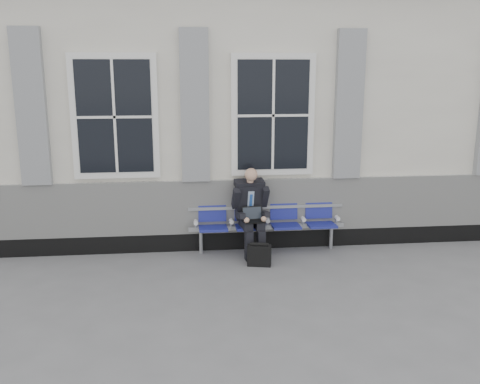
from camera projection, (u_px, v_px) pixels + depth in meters
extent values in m
plane|color=slate|center=(263.00, 282.00, 7.68)|extent=(70.00, 70.00, 0.00)
cube|color=silver|center=(238.00, 114.00, 10.58)|extent=(14.00, 4.00, 4.20)
cube|color=black|center=(250.00, 240.00, 9.07)|extent=(14.00, 0.10, 0.30)
cube|color=silver|center=(251.00, 206.00, 8.92)|extent=(14.00, 0.08, 0.90)
cube|color=gray|center=(31.00, 108.00, 8.17)|extent=(0.45, 0.14, 2.40)
cube|color=gray|center=(195.00, 107.00, 8.43)|extent=(0.45, 0.14, 2.40)
cube|color=gray|center=(349.00, 105.00, 8.68)|extent=(0.45, 0.14, 2.40)
cube|color=white|center=(115.00, 117.00, 8.35)|extent=(1.35, 0.10, 1.95)
cube|color=black|center=(115.00, 117.00, 8.30)|extent=(1.15, 0.02, 1.75)
cube|color=white|center=(273.00, 115.00, 8.61)|extent=(1.35, 0.10, 1.95)
cube|color=black|center=(273.00, 115.00, 8.56)|extent=(1.15, 0.02, 1.75)
cube|color=#9EA0A3|center=(267.00, 227.00, 8.87)|extent=(2.60, 0.07, 0.07)
cube|color=#9EA0A3|center=(266.00, 207.00, 8.91)|extent=(2.60, 0.05, 0.05)
cylinder|color=#9EA0A3|center=(201.00, 242.00, 8.81)|extent=(0.06, 0.06, 0.39)
cylinder|color=#9EA0A3|center=(331.00, 238.00, 9.03)|extent=(0.06, 0.06, 0.39)
cube|color=navy|center=(213.00, 228.00, 8.69)|extent=(0.46, 0.42, 0.07)
cube|color=navy|center=(212.00, 209.00, 8.84)|extent=(0.46, 0.10, 0.40)
cube|color=navy|center=(250.00, 227.00, 8.75)|extent=(0.46, 0.42, 0.07)
cube|color=navy|center=(248.00, 208.00, 8.90)|extent=(0.46, 0.10, 0.40)
cube|color=navy|center=(286.00, 226.00, 8.82)|extent=(0.46, 0.42, 0.07)
cube|color=navy|center=(284.00, 207.00, 8.96)|extent=(0.46, 0.10, 0.40)
cube|color=navy|center=(321.00, 225.00, 8.88)|extent=(0.46, 0.42, 0.07)
cube|color=navy|center=(319.00, 207.00, 9.02)|extent=(0.46, 0.10, 0.40)
cylinder|color=white|center=(196.00, 222.00, 8.67)|extent=(0.07, 0.12, 0.07)
cylinder|color=white|center=(231.00, 221.00, 8.73)|extent=(0.07, 0.12, 0.07)
cylinder|color=white|center=(268.00, 220.00, 8.79)|extent=(0.07, 0.12, 0.07)
cylinder|color=white|center=(303.00, 219.00, 8.85)|extent=(0.07, 0.12, 0.07)
cylinder|color=white|center=(337.00, 218.00, 8.91)|extent=(0.07, 0.12, 0.07)
cube|color=black|center=(250.00, 259.00, 8.47)|extent=(0.14, 0.27, 0.09)
cube|color=black|center=(262.00, 258.00, 8.51)|extent=(0.14, 0.27, 0.09)
cube|color=black|center=(249.00, 246.00, 8.48)|extent=(0.13, 0.14, 0.47)
cube|color=black|center=(261.00, 245.00, 8.52)|extent=(0.13, 0.14, 0.47)
cube|color=black|center=(246.00, 224.00, 8.62)|extent=(0.19, 0.46, 0.14)
cube|color=black|center=(258.00, 223.00, 8.66)|extent=(0.19, 0.46, 0.14)
cube|color=black|center=(249.00, 201.00, 8.75)|extent=(0.46, 0.39, 0.63)
cube|color=#A1B7D4|center=(251.00, 201.00, 8.64)|extent=(0.11, 0.11, 0.36)
cube|color=#2553B1|center=(251.00, 203.00, 8.63)|extent=(0.05, 0.08, 0.30)
cube|color=black|center=(249.00, 183.00, 8.66)|extent=(0.50, 0.29, 0.14)
cylinder|color=#D6A586|center=(250.00, 180.00, 8.59)|extent=(0.11, 0.11, 0.10)
sphere|color=#D6A586|center=(251.00, 175.00, 8.51)|extent=(0.21, 0.21, 0.21)
cube|color=black|center=(236.00, 198.00, 8.59)|extent=(0.13, 0.29, 0.37)
cube|color=black|center=(265.00, 197.00, 8.69)|extent=(0.13, 0.29, 0.37)
cube|color=black|center=(241.00, 216.00, 8.48)|extent=(0.13, 0.32, 0.14)
cube|color=black|center=(265.00, 214.00, 8.57)|extent=(0.13, 0.32, 0.14)
sphere|color=#D6A586|center=(247.00, 220.00, 8.37)|extent=(0.09, 0.09, 0.09)
sphere|color=#D6A586|center=(264.00, 219.00, 8.43)|extent=(0.09, 0.09, 0.09)
cube|color=black|center=(254.00, 221.00, 8.49)|extent=(0.35, 0.27, 0.02)
cube|color=black|center=(252.00, 213.00, 8.57)|extent=(0.34, 0.13, 0.21)
cube|color=black|center=(252.00, 213.00, 8.57)|extent=(0.30, 0.10, 0.18)
cube|color=black|center=(259.00, 256.00, 8.27)|extent=(0.39, 0.23, 0.33)
cylinder|color=black|center=(259.00, 244.00, 8.23)|extent=(0.29, 0.12, 0.06)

